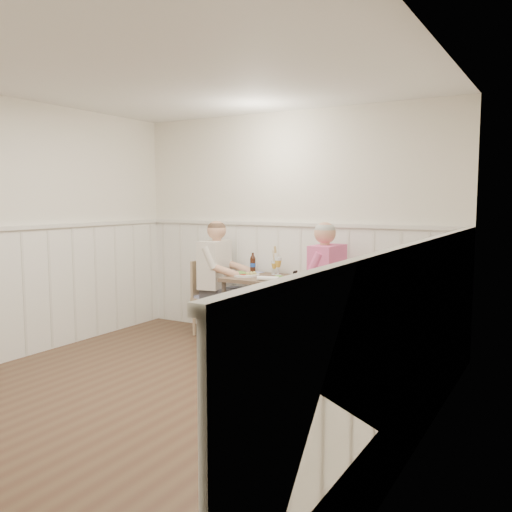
{
  "coord_description": "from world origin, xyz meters",
  "views": [
    {
      "loc": [
        2.79,
        -3.34,
        1.61
      ],
      "look_at": [
        -0.1,
        1.64,
        1.0
      ],
      "focal_mm": 38.0,
      "sensor_mm": 36.0,
      "label": 1
    }
  ],
  "objects_px": {
    "man_in_pink": "(323,298)",
    "beer_bottle": "(253,264)",
    "chair_left": "(211,294)",
    "diner_cream": "(218,287)",
    "grass_vase": "(273,261)",
    "chair_right": "(324,309)",
    "dining_table": "(265,287)"
  },
  "relations": [
    {
      "from": "grass_vase",
      "to": "diner_cream",
      "type": "bearing_deg",
      "value": -155.7
    },
    {
      "from": "dining_table",
      "to": "diner_cream",
      "type": "height_order",
      "value": "diner_cream"
    },
    {
      "from": "man_in_pink",
      "to": "chair_left",
      "type": "bearing_deg",
      "value": 175.81
    },
    {
      "from": "chair_left",
      "to": "man_in_pink",
      "type": "bearing_deg",
      "value": -4.19
    },
    {
      "from": "diner_cream",
      "to": "beer_bottle",
      "type": "height_order",
      "value": "diner_cream"
    },
    {
      "from": "diner_cream",
      "to": "grass_vase",
      "type": "bearing_deg",
      "value": 24.3
    },
    {
      "from": "dining_table",
      "to": "grass_vase",
      "type": "height_order",
      "value": "grass_vase"
    },
    {
      "from": "chair_left",
      "to": "diner_cream",
      "type": "height_order",
      "value": "diner_cream"
    },
    {
      "from": "grass_vase",
      "to": "chair_right",
      "type": "bearing_deg",
      "value": -24.01
    },
    {
      "from": "dining_table",
      "to": "grass_vase",
      "type": "relative_size",
      "value": 2.37
    },
    {
      "from": "beer_bottle",
      "to": "chair_right",
      "type": "bearing_deg",
      "value": -16.63
    },
    {
      "from": "chair_left",
      "to": "man_in_pink",
      "type": "distance_m",
      "value": 1.49
    },
    {
      "from": "diner_cream",
      "to": "grass_vase",
      "type": "relative_size",
      "value": 4.09
    },
    {
      "from": "man_in_pink",
      "to": "diner_cream",
      "type": "relative_size",
      "value": 1.01
    },
    {
      "from": "chair_left",
      "to": "grass_vase",
      "type": "xyz_separation_m",
      "value": [
        0.72,
        0.22,
        0.42
      ]
    },
    {
      "from": "chair_left",
      "to": "beer_bottle",
      "type": "bearing_deg",
      "value": 20.45
    },
    {
      "from": "chair_right",
      "to": "chair_left",
      "type": "distance_m",
      "value": 1.51
    },
    {
      "from": "chair_left",
      "to": "diner_cream",
      "type": "relative_size",
      "value": 0.64
    },
    {
      "from": "dining_table",
      "to": "man_in_pink",
      "type": "distance_m",
      "value": 0.72
    },
    {
      "from": "diner_cream",
      "to": "beer_bottle",
      "type": "relative_size",
      "value": 5.91
    },
    {
      "from": "dining_table",
      "to": "diner_cream",
      "type": "distance_m",
      "value": 0.64
    },
    {
      "from": "man_in_pink",
      "to": "grass_vase",
      "type": "bearing_deg",
      "value": 156.9
    },
    {
      "from": "man_in_pink",
      "to": "beer_bottle",
      "type": "relative_size",
      "value": 5.97
    },
    {
      "from": "chair_left",
      "to": "beer_bottle",
      "type": "height_order",
      "value": "beer_bottle"
    },
    {
      "from": "beer_bottle",
      "to": "diner_cream",
      "type": "bearing_deg",
      "value": -146.45
    },
    {
      "from": "chair_left",
      "to": "beer_bottle",
      "type": "relative_size",
      "value": 3.77
    },
    {
      "from": "chair_right",
      "to": "grass_vase",
      "type": "distance_m",
      "value": 0.96
    },
    {
      "from": "dining_table",
      "to": "diner_cream",
      "type": "bearing_deg",
      "value": 179.28
    },
    {
      "from": "grass_vase",
      "to": "chair_left",
      "type": "bearing_deg",
      "value": -163.28
    },
    {
      "from": "chair_left",
      "to": "chair_right",
      "type": "bearing_deg",
      "value": -5.03
    },
    {
      "from": "chair_right",
      "to": "chair_left",
      "type": "xyz_separation_m",
      "value": [
        -1.51,
        0.13,
        -0.0
      ]
    },
    {
      "from": "dining_table",
      "to": "grass_vase",
      "type": "xyz_separation_m",
      "value": [
        -0.05,
        0.27,
        0.26
      ]
    }
  ]
}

